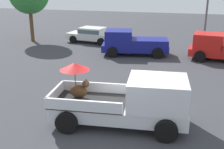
# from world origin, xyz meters

# --- Properties ---
(ground_plane) EXTENTS (80.00, 80.00, 0.00)m
(ground_plane) POSITION_xyz_m (0.00, 0.00, 0.00)
(ground_plane) COLOR #38383D
(pickup_truck_main) EXTENTS (5.20, 2.63, 2.26)m
(pickup_truck_main) POSITION_xyz_m (0.41, 0.05, 0.96)
(pickup_truck_main) COLOR black
(pickup_truck_main) RESTS_ON ground
(pickup_truck_red) EXTENTS (5.04, 2.83, 1.80)m
(pickup_truck_red) POSITION_xyz_m (-1.61, 10.56, 0.87)
(pickup_truck_red) COLOR black
(pickup_truck_red) RESTS_ON ground
(pickup_truck_far) EXTENTS (4.95, 2.53, 1.80)m
(pickup_truck_far) POSITION_xyz_m (4.66, 10.61, 0.87)
(pickup_truck_far) COLOR black
(pickup_truck_far) RESTS_ON ground
(parked_sedan_far) EXTENTS (4.51, 2.44, 1.33)m
(parked_sedan_far) POSITION_xyz_m (-5.87, 13.87, 0.74)
(parked_sedan_far) COLOR black
(parked_sedan_far) RESTS_ON ground
(motel_sign) EXTENTS (1.40, 0.16, 5.14)m
(motel_sign) POSITION_xyz_m (3.60, 14.84, 3.62)
(motel_sign) COLOR #59595B
(motel_sign) RESTS_ON ground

